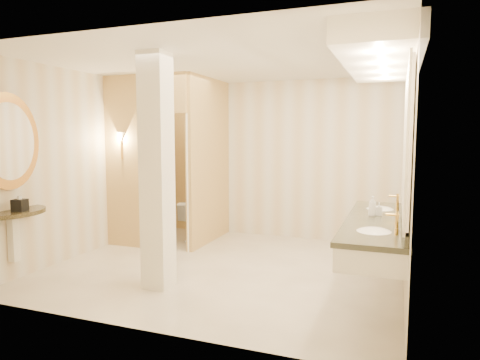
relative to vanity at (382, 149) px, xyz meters
The scene contains 16 objects.
floor 2.59m from the vanity, 168.58° to the left, with size 4.50×4.50×0.00m, color silver.
ceiling 2.29m from the vanity, 168.58° to the left, with size 4.50×4.50×0.00m, color white.
wall_back 3.12m from the vanity, 129.51° to the left, with size 4.50×0.02×2.70m, color silver.
wall_front 2.56m from the vanity, 141.05° to the right, with size 4.50×0.02×2.70m, color silver.
wall_left 4.26m from the vanity, behind, with size 0.02×4.00×2.70m, color silver.
wall_right 0.56m from the vanity, 55.92° to the left, with size 0.02×4.00×2.70m, color silver.
toilet_closet 3.40m from the vanity, 156.18° to the left, with size 1.50×1.55×2.70m.
wall_sconce 3.99m from the vanity, 168.00° to the left, with size 0.14×0.14×0.42m.
vanity is the anchor object (origin of this frame).
console_shelf 4.32m from the vanity, 166.58° to the right, with size 0.88×0.88×1.89m.
pillar 2.51m from the vanity, 167.21° to the right, with size 0.30×0.30×2.70m, color white.
tissue_box 4.21m from the vanity, 165.91° to the right, with size 0.14×0.14×0.14m, color black.
toilet 3.75m from the vanity, 151.13° to the left, with size 0.37×0.65×0.66m, color white.
soap_bottle_a 0.71m from the vanity, 96.52° to the left, with size 0.07×0.07×0.15m, color beige.
soap_bottle_b 0.75m from the vanity, 109.87° to the left, with size 0.09×0.09×0.11m, color silver.
soap_bottle_c 0.66m from the vanity, 129.16° to the left, with size 0.09×0.09×0.22m, color #C6B28C.
Camera 1 is at (2.14, -5.19, 1.77)m, focal length 32.00 mm.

